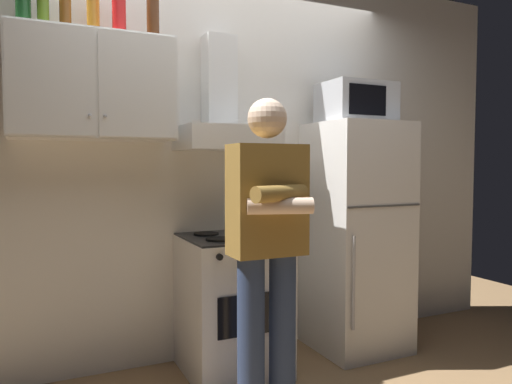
% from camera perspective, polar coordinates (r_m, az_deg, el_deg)
% --- Properties ---
extents(back_wall_tiled, '(4.80, 0.10, 2.70)m').
position_cam_1_polar(back_wall_tiled, '(3.32, -4.35, 3.97)').
color(back_wall_tiled, silver).
rests_on(back_wall_tiled, ground_plane).
extents(upper_cabinet, '(0.90, 0.37, 0.60)m').
position_cam_1_polar(upper_cabinet, '(2.94, -18.82, 11.74)').
color(upper_cabinet, white).
extents(stove_oven, '(0.60, 0.62, 0.87)m').
position_cam_1_polar(stove_oven, '(3.10, -2.84, -13.12)').
color(stove_oven, white).
rests_on(stove_oven, ground_plane).
extents(range_hood, '(0.60, 0.44, 0.75)m').
position_cam_1_polar(range_hood, '(3.11, -3.78, 8.59)').
color(range_hood, white).
extents(refrigerator, '(0.60, 0.62, 1.60)m').
position_cam_1_polar(refrigerator, '(3.49, 11.84, -5.20)').
color(refrigerator, white).
rests_on(refrigerator, ground_plane).
extents(microwave, '(0.48, 0.37, 0.28)m').
position_cam_1_polar(microwave, '(3.49, 11.83, 10.29)').
color(microwave, '#B7BABF').
rests_on(microwave, refrigerator).
extents(person_standing, '(0.38, 0.33, 1.64)m').
position_cam_1_polar(person_standing, '(2.44, 1.39, -6.34)').
color(person_standing, navy).
rests_on(person_standing, ground_plane).
extents(cooking_pot, '(0.29, 0.19, 0.09)m').
position_cam_1_polar(cooking_pot, '(2.95, 0.35, -4.31)').
color(cooking_pot, '#B7BABF').
rests_on(cooking_pot, stove_oven).
extents(bottle_beer_brown, '(0.06, 0.06, 0.27)m').
position_cam_1_polar(bottle_beer_brown, '(3.01, -21.78, 19.83)').
color(bottle_beer_brown, brown).
rests_on(bottle_beer_brown, upper_cabinet).
extents(bottle_olive_oil, '(0.06, 0.06, 0.27)m').
position_cam_1_polar(bottle_olive_oil, '(3.01, -24.04, 19.84)').
color(bottle_olive_oil, '#4C6B19').
rests_on(bottle_olive_oil, upper_cabinet).
extents(bottle_liquor_amber, '(0.07, 0.07, 0.29)m').
position_cam_1_polar(bottle_liquor_amber, '(3.07, -18.83, 19.78)').
color(bottle_liquor_amber, '#B7721E').
rests_on(bottle_liquor_amber, upper_cabinet).
extents(bottle_soda_red, '(0.08, 0.08, 0.28)m').
position_cam_1_polar(bottle_soda_red, '(3.02, -16.01, 20.01)').
color(bottle_soda_red, red).
rests_on(bottle_soda_red, upper_cabinet).
extents(bottle_rum_dark, '(0.07, 0.07, 0.31)m').
position_cam_1_polar(bottle_rum_dark, '(3.06, -12.18, 20.11)').
color(bottle_rum_dark, '#47230F').
rests_on(bottle_rum_dark, upper_cabinet).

